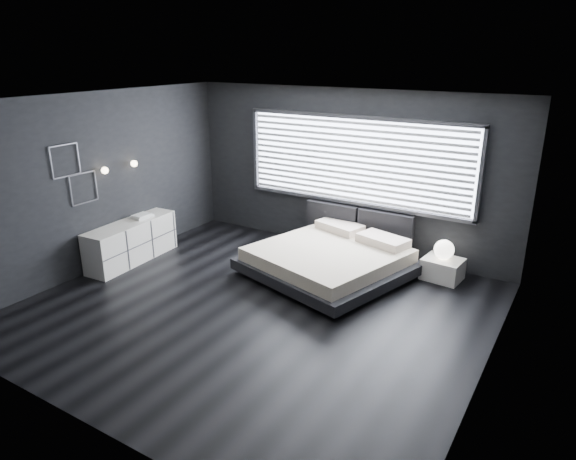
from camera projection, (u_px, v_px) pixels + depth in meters
The scene contains 12 objects.
room at pixel (254, 212), 6.64m from camera, with size 6.04×6.00×2.80m.
window at pixel (355, 161), 8.63m from camera, with size 4.14×0.09×1.52m.
headboard at pixel (358, 222), 8.87m from camera, with size 1.96×0.16×0.52m.
sconce_near at pixel (105, 170), 8.03m from camera, with size 0.18×0.11×0.11m.
sconce_far at pixel (134, 164), 8.51m from camera, with size 0.18×0.11×0.11m.
wall_art_upper at pixel (65, 161), 7.51m from camera, with size 0.01×0.48×0.48m.
wall_art_lower at pixel (84, 188), 7.87m from camera, with size 0.01×0.48×0.48m.
bed at pixel (329, 259), 8.09m from camera, with size 2.73×2.66×0.58m.
nightstand at pixel (442, 269), 7.97m from camera, with size 0.57×0.48×0.33m, color white.
orb_lamp at pixel (444, 250), 7.87m from camera, with size 0.31×0.31×0.31m, color white.
dresser at pixel (132, 242), 8.61m from camera, with size 0.59×1.74×0.69m.
book_stack at pixel (142, 216), 8.71m from camera, with size 0.28×0.35×0.07m.
Camera 1 is at (3.69, -5.17, 3.39)m, focal length 32.00 mm.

